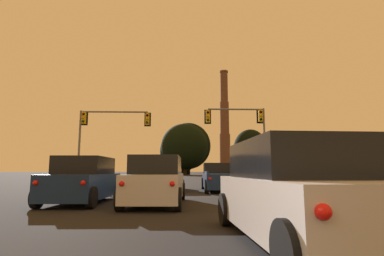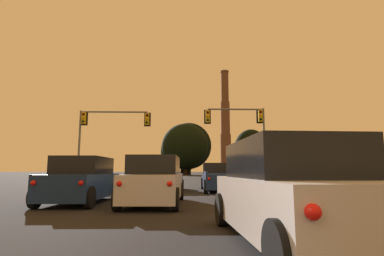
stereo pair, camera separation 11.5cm
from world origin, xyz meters
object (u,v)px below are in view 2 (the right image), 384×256
(suv_right_lane_third, at_px, (290,193))
(traffic_light_overhead_right, at_px, (245,126))
(suv_center_lane_second, at_px, (155,181))
(smokestack, at_px, (226,132))
(pickup_truck_right_lane_front, at_px, (219,178))
(suv_left_lane_second, at_px, (83,180))
(sedan_center_lane_front, at_px, (168,180))
(traffic_light_overhead_left, at_px, (103,128))

(suv_right_lane_third, distance_m, traffic_light_overhead_right, 20.38)
(suv_center_lane_second, distance_m, smokestack, 128.59)
(pickup_truck_right_lane_front, xyz_separation_m, smokestack, (17.07, 117.72, 18.25))
(suv_right_lane_third, height_order, smokestack, smokestack)
(suv_left_lane_second, bearing_deg, suv_right_lane_third, -48.90)
(suv_right_lane_third, bearing_deg, suv_center_lane_second, 112.94)
(suv_center_lane_second, bearing_deg, suv_left_lane_second, 168.10)
(smokestack, bearing_deg, suv_center_lane_second, -99.26)
(sedan_center_lane_front, height_order, traffic_light_overhead_left, traffic_light_overhead_left)
(suv_left_lane_second, bearing_deg, traffic_light_overhead_right, 53.78)
(suv_left_lane_second, distance_m, smokestack, 128.37)
(traffic_light_overhead_right, height_order, traffic_light_overhead_left, traffic_light_overhead_right)
(suv_center_lane_second, xyz_separation_m, pickup_truck_right_lane_front, (3.41, 7.92, -0.09))
(traffic_light_overhead_right, distance_m, smokestack, 114.08)
(suv_left_lane_second, relative_size, traffic_light_overhead_right, 0.74)
(suv_center_lane_second, relative_size, suv_left_lane_second, 1.01)
(sedan_center_lane_front, xyz_separation_m, suv_left_lane_second, (-3.10, -7.41, 0.23))
(suv_center_lane_second, relative_size, smokestack, 0.10)
(traffic_light_overhead_left, distance_m, smokestack, 115.20)
(traffic_light_overhead_right, bearing_deg, sedan_center_lane_front, -140.60)
(sedan_center_lane_front, relative_size, traffic_light_overhead_left, 0.73)
(sedan_center_lane_front, bearing_deg, suv_right_lane_third, -76.23)
(suv_right_lane_third, bearing_deg, suv_left_lane_second, 127.82)
(suv_right_lane_third, relative_size, traffic_light_overhead_left, 0.76)
(suv_left_lane_second, bearing_deg, smokestack, 79.83)
(suv_center_lane_second, bearing_deg, traffic_light_overhead_left, 114.59)
(suv_right_lane_third, relative_size, traffic_light_overhead_right, 0.75)
(pickup_truck_right_lane_front, relative_size, traffic_light_overhead_right, 0.84)
(traffic_light_overhead_left, bearing_deg, suv_center_lane_second, -67.42)
(pickup_truck_right_lane_front, height_order, traffic_light_overhead_right, traffic_light_overhead_right)
(suv_right_lane_third, height_order, traffic_light_overhead_right, traffic_light_overhead_right)
(pickup_truck_right_lane_front, height_order, sedan_center_lane_front, pickup_truck_right_lane_front)
(suv_center_lane_second, height_order, traffic_light_overhead_right, traffic_light_overhead_right)
(suv_center_lane_second, xyz_separation_m, sedan_center_lane_front, (0.07, 8.17, -0.23))
(suv_left_lane_second, relative_size, smokestack, 0.10)
(suv_center_lane_second, relative_size, traffic_light_overhead_right, 0.75)
(suv_left_lane_second, distance_m, traffic_light_overhead_left, 14.57)
(suv_right_lane_third, relative_size, suv_left_lane_second, 1.01)
(suv_center_lane_second, distance_m, suv_left_lane_second, 3.13)
(smokestack, bearing_deg, pickup_truck_right_lane_front, -98.25)
(sedan_center_lane_front, xyz_separation_m, traffic_light_overhead_left, (-6.05, 6.23, 4.37))
(sedan_center_lane_front, height_order, traffic_light_overhead_right, traffic_light_overhead_right)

